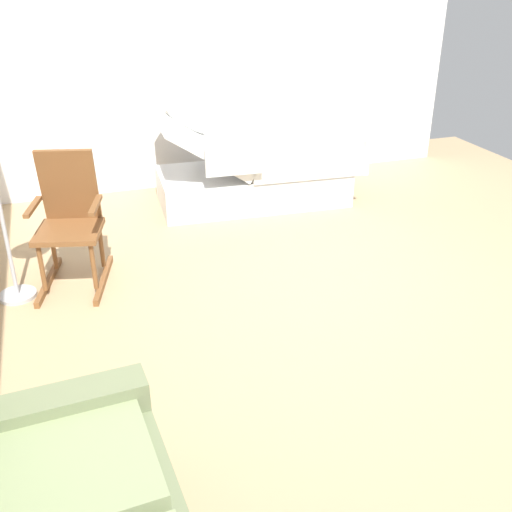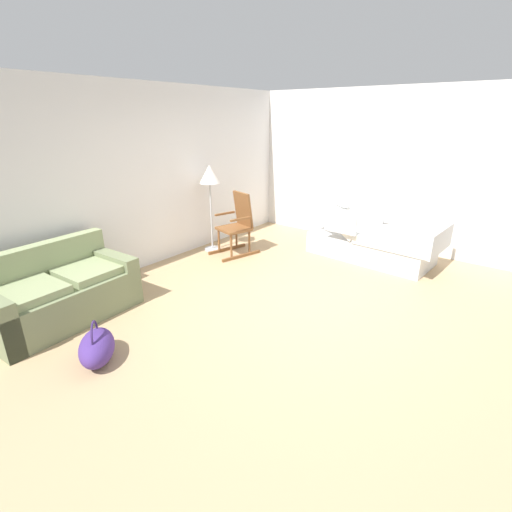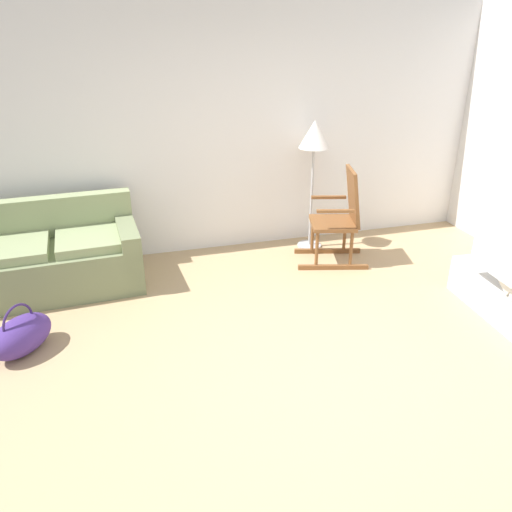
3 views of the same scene
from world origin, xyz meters
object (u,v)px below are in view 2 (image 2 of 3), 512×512
(floor_lamp, at_px, (210,180))
(duffel_bag, at_px, (97,347))
(couch, at_px, (60,294))
(rocking_chair, at_px, (237,225))
(hospital_bed, at_px, (371,240))

(floor_lamp, distance_m, duffel_bag, 3.46)
(couch, height_order, duffel_bag, couch)
(rocking_chair, height_order, duffel_bag, rocking_chair)
(couch, height_order, floor_lamp, floor_lamp)
(hospital_bed, height_order, floor_lamp, floor_lamp)
(couch, xyz_separation_m, duffel_bag, (-0.20, -1.10, -0.15))
(floor_lamp, xyz_separation_m, duffel_bag, (-2.99, -1.36, -1.07))
(hospital_bed, xyz_separation_m, rocking_chair, (-1.17, 1.89, 0.19))
(floor_lamp, bearing_deg, couch, -174.52)
(rocking_chair, distance_m, duffel_bag, 3.29)
(hospital_bed, relative_size, duffel_bag, 3.32)
(floor_lamp, height_order, duffel_bag, floor_lamp)
(hospital_bed, distance_m, couch, 4.61)
(couch, xyz_separation_m, rocking_chair, (2.94, -0.19, 0.20))
(hospital_bed, distance_m, rocking_chair, 2.24)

